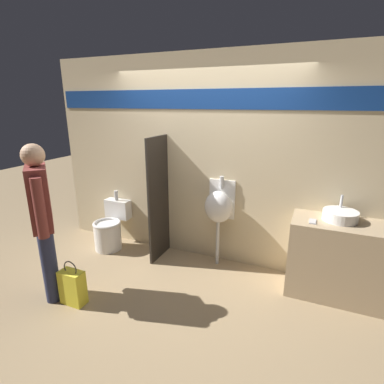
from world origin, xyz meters
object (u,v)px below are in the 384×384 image
(cell_phone, at_px, (313,221))
(toilet, at_px, (110,229))
(shopping_bag, at_px, (73,287))
(urinal_near_counter, at_px, (219,207))
(sink_basin, at_px, (340,216))
(person_in_vest, at_px, (42,217))

(cell_phone, height_order, toilet, cell_phone)
(shopping_bag, bearing_deg, urinal_near_counter, 50.63)
(sink_basin, height_order, shopping_bag, sink_basin)
(cell_phone, bearing_deg, urinal_near_counter, 168.18)
(sink_basin, distance_m, toilet, 3.09)
(person_in_vest, distance_m, shopping_bag, 0.81)
(toilet, bearing_deg, sink_basin, 1.93)
(person_in_vest, bearing_deg, shopping_bag, -140.86)
(urinal_near_counter, distance_m, toilet, 1.72)
(sink_basin, xyz_separation_m, shopping_bag, (-2.55, -1.34, -0.73))
(urinal_near_counter, bearing_deg, cell_phone, -11.82)
(urinal_near_counter, distance_m, shopping_bag, 1.93)
(sink_basin, distance_m, urinal_near_counter, 1.40)
(sink_basin, distance_m, person_in_vest, 3.16)
(person_in_vest, relative_size, shopping_bag, 3.38)
(toilet, bearing_deg, person_in_vest, -82.61)
(sink_basin, distance_m, shopping_bag, 2.98)
(urinal_near_counter, bearing_deg, person_in_vest, -136.28)
(cell_phone, relative_size, urinal_near_counter, 0.12)
(toilet, distance_m, person_in_vest, 1.41)
(sink_basin, relative_size, urinal_near_counter, 0.30)
(urinal_near_counter, xyz_separation_m, shopping_bag, (-1.16, -1.42, -0.61))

